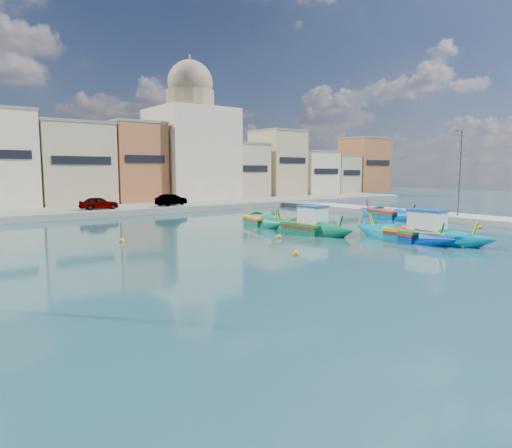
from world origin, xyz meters
name	(u,v)px	position (x,y,z in m)	size (l,w,h in m)	color
ground	(395,253)	(0.00, 0.00, 0.00)	(160.00, 160.00, 0.00)	#113534
north_quay	(149,208)	(0.00, 32.00, 0.30)	(80.00, 8.00, 0.60)	gray
north_townhouses	(172,166)	(6.68, 39.36, 5.00)	(83.20, 7.87, 10.19)	tan
church_block	(191,141)	(10.00, 40.00, 8.41)	(10.00, 10.00, 19.10)	beige
quay_street_lamp	(459,172)	(17.44, 6.00, 4.34)	(1.18, 0.16, 8.00)	#595B60
parked_cars	(57,205)	(-9.89, 30.50, 1.22)	(28.96, 2.53, 1.27)	#4C1919
luzzu_turquoise_cabin	(419,235)	(4.85, 1.65, 0.38)	(3.04, 10.04, 3.18)	#00849F
luzzu_blue_cabin	(308,227)	(1.87, 8.78, 0.37)	(2.39, 8.74, 3.07)	#0A7144
luzzu_cyan_mid	(389,215)	(14.83, 11.30, 0.29)	(4.44, 9.49, 2.73)	#00589C
luzzu_green	(262,221)	(2.12, 14.53, 0.27)	(4.07, 8.32, 2.54)	#0B7354
luzzu_blue_south	(405,235)	(4.76, 2.61, 0.26)	(4.07, 8.97, 2.52)	#002F9D
mooring_buoys	(314,235)	(0.77, 7.08, 0.08)	(24.92, 19.75, 0.36)	#FFAB1A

